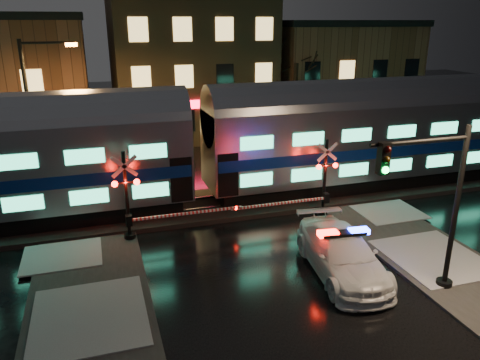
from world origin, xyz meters
name	(u,v)px	position (x,y,z in m)	size (l,w,h in m)	color
ground	(253,249)	(0.00, 0.00, 0.00)	(120.00, 120.00, 0.00)	black
ballast	(222,204)	(0.00, 5.00, 0.12)	(90.00, 4.20, 0.24)	black
building_mid	(188,62)	(2.00, 22.50, 5.75)	(12.00, 11.00, 11.50)	brown
building_right	(332,76)	(15.00, 22.00, 4.25)	(12.00, 10.00, 8.50)	brown
train	(197,143)	(-1.17, 5.00, 3.38)	(51.00, 3.12, 5.92)	black
police_car	(342,254)	(2.50, -2.78, 0.80)	(2.86, 5.71, 1.77)	white
crossing_signal_right	(318,186)	(4.01, 2.30, 1.55)	(5.33, 0.64, 3.77)	black
crossing_signal_left	(136,205)	(-4.43, 2.30, 1.63)	(5.59, 0.65, 3.96)	black
traffic_light	(434,210)	(4.55, -4.82, 3.12)	(3.79, 0.69, 5.87)	black
streetlight	(35,110)	(-8.56, 9.00, 4.70)	(2.72, 0.29, 8.15)	black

